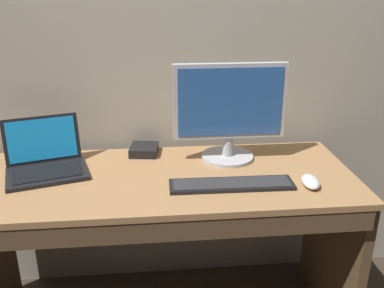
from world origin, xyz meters
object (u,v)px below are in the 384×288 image
(external_monitor, at_px, (229,111))
(wired_keyboard, at_px, (232,184))
(external_drive_box, at_px, (144,150))
(computer_mouse, at_px, (311,182))
(laptop_black, at_px, (46,163))

(external_monitor, height_order, wired_keyboard, external_monitor)
(external_drive_box, bearing_deg, external_monitor, -15.14)
(computer_mouse, relative_size, external_drive_box, 0.91)
(external_monitor, xyz_separation_m, computer_mouse, (0.28, -0.30, -0.21))
(laptop_black, bearing_deg, wired_keyboard, -15.44)
(external_monitor, distance_m, external_drive_box, 0.45)
(laptop_black, height_order, wired_keyboard, laptop_black)
(laptop_black, bearing_deg, computer_mouse, -12.51)
(laptop_black, height_order, external_monitor, external_monitor)
(wired_keyboard, relative_size, computer_mouse, 4.06)
(laptop_black, height_order, computer_mouse, laptop_black)
(laptop_black, xyz_separation_m, wired_keyboard, (0.77, -0.21, -0.03))
(laptop_black, xyz_separation_m, computer_mouse, (1.09, -0.24, -0.02))
(external_monitor, relative_size, computer_mouse, 4.04)
(laptop_black, distance_m, external_drive_box, 0.45)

